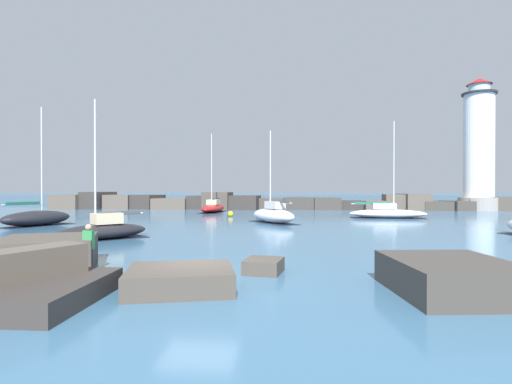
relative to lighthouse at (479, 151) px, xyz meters
name	(u,v)px	position (x,y,z in m)	size (l,w,h in m)	color
ground_plane	(199,281)	(-29.38, -45.22, -8.25)	(600.00, 600.00, 0.00)	#3D6B8E
open_sea_beyond	(279,199)	(-29.38, 59.94, -8.24)	(400.00, 116.00, 0.01)	#2D5B7F
breakwater_jetty	(266,203)	(-29.76, -0.19, -7.28)	(67.37, 7.00, 2.52)	brown
lighthouse	(479,151)	(0.00, 0.00, 0.00)	(5.32, 5.32, 18.42)	gray
foreground_rocks	(165,270)	(-30.30, -45.95, -7.75)	(17.82, 8.77, 1.44)	#4C443D
sailboat_moored_0	(387,213)	(-16.39, -16.31, -7.68)	(7.85, 2.83, 9.93)	white
sailboat_moored_1	(273,215)	(-27.83, -22.95, -7.51)	(5.02, 5.94, 8.20)	white
sailboat_moored_2	(213,208)	(-36.17, -7.77, -7.66)	(2.83, 7.74, 9.97)	maroon
sailboat_moored_3	(37,218)	(-46.92, -27.31, -7.59)	(4.36, 6.22, 9.75)	black
sailboat_moored_5	(103,230)	(-37.56, -35.12, -7.67)	(5.21, 5.32, 8.32)	black
mooring_buoy_orange_near	(231,214)	(-32.77, -15.31, -7.95)	(0.60, 0.60, 0.80)	yellow
mooring_buoy_far_side	(280,215)	(-27.37, -15.67, -7.99)	(0.52, 0.52, 0.72)	yellow
person_on_rocks	(89,245)	(-33.74, -44.15, -7.26)	(0.36, 0.23, 1.75)	#282833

